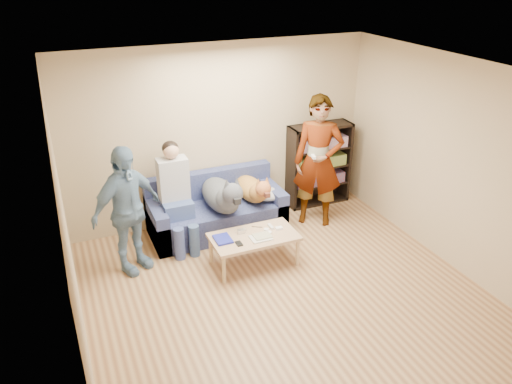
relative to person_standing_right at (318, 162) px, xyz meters
name	(u,v)px	position (x,y,z in m)	size (l,w,h in m)	color
ground	(297,309)	(-1.21, -1.76, -0.96)	(5.00, 5.00, 0.00)	brown
ceiling	(308,80)	(-1.21, -1.76, 1.64)	(5.00, 5.00, 0.00)	white
wall_back	(221,134)	(-1.21, 0.74, 0.34)	(4.50, 4.50, 0.00)	tan
wall_front	(495,382)	(-1.21, -4.26, 0.34)	(4.50, 4.50, 0.00)	tan
wall_left	(71,254)	(-3.46, -1.76, 0.34)	(5.00, 5.00, 0.00)	tan
wall_right	(471,173)	(1.04, -1.76, 0.34)	(5.00, 5.00, 0.00)	tan
blanket	(270,194)	(-0.68, 0.17, -0.46)	(0.45, 0.38, 0.16)	#A7A8AC
person_standing_right	(318,162)	(0.00, 0.00, 0.00)	(0.70, 0.46, 1.92)	gray
person_standing_left	(127,211)	(-2.76, -0.19, -0.13)	(0.97, 0.40, 1.66)	#7394B8
held_controller	(313,157)	(-0.20, -0.20, 0.18)	(0.04, 0.13, 0.03)	white
notebook_blue	(223,239)	(-1.70, -0.65, -0.53)	(0.20, 0.26, 0.03)	#1C249B
papers	(261,238)	(-1.25, -0.80, -0.53)	(0.26, 0.20, 0.01)	beige
magazine	(262,236)	(-1.22, -0.78, -0.52)	(0.22, 0.17, 0.01)	#A8A686
camera_silver	(242,231)	(-1.42, -0.58, -0.52)	(0.11, 0.06, 0.05)	silver
controller_a	(271,227)	(-1.02, -0.60, -0.53)	(0.04, 0.13, 0.03)	silver
controller_b	(279,228)	(-0.94, -0.68, -0.53)	(0.09, 0.06, 0.03)	white
headphone_cup_a	(269,232)	(-1.10, -0.72, -0.53)	(0.07, 0.07, 0.02)	white
headphone_cup_b	(266,230)	(-1.10, -0.64, -0.53)	(0.07, 0.07, 0.02)	white
pen_orange	(257,242)	(-1.32, -0.86, -0.54)	(0.01, 0.01, 0.14)	#C1571B
pen_black	(257,227)	(-1.18, -0.52, -0.54)	(0.01, 0.01, 0.14)	black
wallet	(239,244)	(-1.55, -0.82, -0.53)	(0.07, 0.12, 0.01)	black
sofa	(216,212)	(-1.46, 0.34, -0.68)	(1.90, 0.85, 0.82)	#515B93
person_seated	(176,192)	(-2.04, 0.21, -0.19)	(0.40, 0.73, 1.47)	#455699
dog_gray	(223,195)	(-1.42, 0.09, -0.31)	(0.45, 1.27, 0.65)	#4A4E54
dog_tan	(253,189)	(-0.93, 0.21, -0.36)	(0.35, 1.14, 0.51)	#AD7234
coffee_table	(254,239)	(-1.30, -0.70, -0.59)	(1.10, 0.60, 0.42)	tan
bookshelf	(318,163)	(0.34, 0.57, -0.28)	(1.00, 0.34, 1.30)	black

